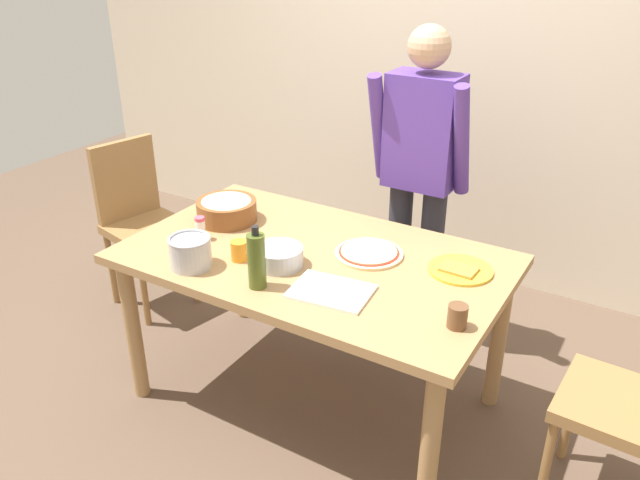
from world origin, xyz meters
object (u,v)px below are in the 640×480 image
Objects in this scene: person_cook at (420,169)px; cup_small_brown at (457,316)px; cup_orange at (239,251)px; cutting_board_white at (331,291)px; chair_wooden_left at (140,215)px; steel_pot at (190,252)px; olive_oil_bottle at (257,260)px; pizza_raw_on_board at (369,253)px; salt_shaker at (200,228)px; mixing_bowl_steel at (279,256)px; plate_with_slice at (460,270)px; popcorn_bowl at (227,208)px; dining_table at (314,274)px.

person_cook reaches higher than cup_small_brown.
cup_orange is 0.46m from cutting_board_white.
person_cook is 19.06× the size of cup_orange.
chair_wooden_left is 1.16m from steel_pot.
person_cook is 1.11m from olive_oil_bottle.
pizza_raw_on_board is at bearing 93.04° from cutting_board_white.
olive_oil_bottle is (1.27, -0.60, 0.33)m from chair_wooden_left.
olive_oil_bottle is 0.31m from cutting_board_white.
chair_wooden_left is at bearing 154.25° from salt_shaker.
cup_orange reaches higher than mixing_bowl_steel.
olive_oil_bottle is at bearing -158.46° from cutting_board_white.
person_cook reaches higher than cutting_board_white.
cutting_board_white is (0.73, -0.10, -0.05)m from salt_shaker.
person_cook is 0.74m from plate_with_slice.
chair_wooden_left is 1.34m from mixing_bowl_steel.
person_cook reaches higher than olive_oil_bottle.
person_cook is 19.06× the size of cup_small_brown.
steel_pot is 1.64× the size of salt_shaker.
plate_with_slice reaches higher than cutting_board_white.
cutting_board_white is (0.29, -0.08, -0.03)m from mixing_bowl_steel.
steel_pot is at bearing -172.62° from cup_small_brown.
person_cook is 15.28× the size of salt_shaker.
cup_orange reaches higher than pizza_raw_on_board.
popcorn_bowl is (-1.11, -0.09, 0.05)m from plate_with_slice.
pizza_raw_on_board is 3.41× the size of cup_orange.
popcorn_bowl is 0.82m from cutting_board_white.
olive_oil_bottle is (-0.25, -0.45, 0.10)m from pizza_raw_on_board.
olive_oil_bottle is at bearing -98.40° from dining_table.
chair_wooden_left reaches higher than cup_orange.
dining_table is 0.21m from mixing_bowl_steel.
popcorn_bowl is at bearing 110.13° from steel_pot.
olive_oil_bottle is 0.33m from steel_pot.
chair_wooden_left is 1.20m from cup_orange.
plate_with_slice is 1.50× the size of steel_pot.
cutting_board_white is (-0.49, -0.03, -0.04)m from cup_small_brown.
pizza_raw_on_board is at bearing 147.54° from cup_small_brown.
chair_wooden_left reaches higher than plate_with_slice.
cutting_board_white is at bearing -7.93° from salt_shaker.
pizza_raw_on_board is at bearing 61.45° from olive_oil_bottle.
cup_small_brown is (0.56, -0.96, -0.14)m from person_cook.
mixing_bowl_steel is at bearing -18.37° from chair_wooden_left.
dining_table is at bearing -162.40° from plate_with_slice.
mixing_bowl_steel is (-0.08, -0.15, 0.13)m from dining_table.
popcorn_bowl reaches higher than cup_small_brown.
cutting_board_white is at bearing -46.47° from dining_table.
chair_wooden_left reaches higher than mixing_bowl_steel.
salt_shaker is (0.03, -0.22, -0.01)m from popcorn_bowl.
steel_pot is (-0.38, -0.34, 0.16)m from dining_table.
dining_table is 0.33m from cutting_board_white.
steel_pot reaches higher than popcorn_bowl.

